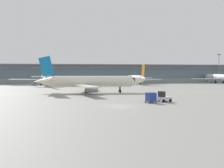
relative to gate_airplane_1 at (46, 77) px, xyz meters
The scene contains 10 objects.
ground_plane 75.13m from the gate_airplane_1, 76.05° to the right, with size 400.00×400.00×0.00m, color gray.
taxiway_centreline_stripe 49.22m from the gate_airplane_1, 70.90° to the right, with size 110.00×0.36×0.01m, color yellow.
terminal_concourse 27.25m from the gate_airplane_1, 48.30° to the left, with size 220.21×11.00×9.60m.
gate_airplane_1 is the anchor object (origin of this frame).
gate_airplane_2 40.78m from the gate_airplane_1, ahead, with size 25.25×27.15×9.00m.
gate_airplane_3 83.89m from the gate_airplane_1, ahead, with size 27.79×29.97×9.92m.
taxiing_regional_jet 47.07m from the gate_airplane_1, 70.55° to the right, with size 30.88×28.67×10.23m.
baggage_tug 73.63m from the gate_airplane_1, 67.77° to the right, with size 2.91×2.26×2.10m.
cargo_dolly_lead 73.48m from the gate_airplane_1, 70.19° to the right, with size 2.50×2.18×1.94m.
apron_light_mast_1 92.44m from the gate_airplane_1, ahead, with size 1.80×0.36×15.36m.
Camera 1 is at (-8.78, -42.98, 6.03)m, focal length 41.18 mm.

